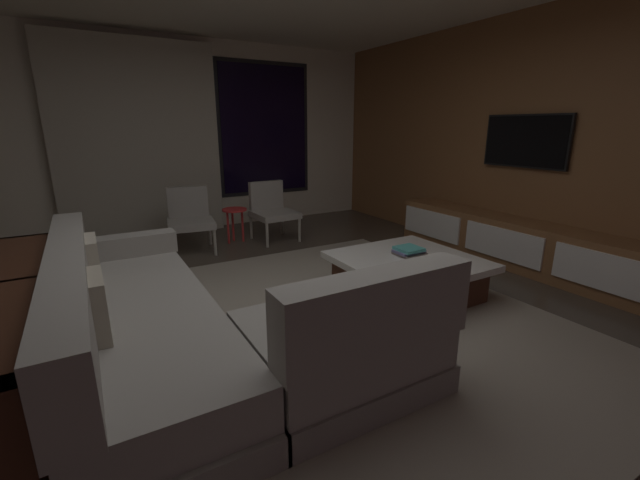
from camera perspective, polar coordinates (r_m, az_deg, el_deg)
The scene contains 13 objects.
floor at distance 3.21m, azimuth -3.49°, elevation -12.35°, with size 9.20×9.20×0.00m, color #473D33.
back_wall_with_window at distance 6.27m, azimuth -19.73°, elevation 13.36°, with size 6.60×0.30×2.70m.
media_wall at distance 5.01m, azimuth 30.05°, elevation 11.88°, with size 0.12×7.80×2.70m.
area_rug at distance 3.28m, azimuth 2.88°, elevation -11.53°, with size 3.20×3.80×0.01m, color gray.
sectional_couch at distance 2.71m, azimuth -17.96°, elevation -11.88°, with size 1.98×2.50×0.82m.
coffee_table at distance 3.80m, azimuth 12.14°, elevation -4.96°, with size 1.16×1.16×0.36m.
book_stack_on_coffee_table at distance 3.83m, azimuth 12.43°, elevation -1.52°, with size 0.27×0.23×0.08m.
accent_chair_near_window at distance 5.56m, azimuth -6.84°, elevation 4.51°, with size 0.57×0.59×0.78m.
accent_chair_by_curtain at distance 5.26m, azimuth -17.85°, elevation 3.21°, with size 0.62×0.64×0.78m.
side_stool at distance 5.48m, azimuth -11.95°, elevation 3.47°, with size 0.32×0.32×0.46m.
media_console at distance 4.95m, azimuth 26.11°, elevation -0.60°, with size 0.46×3.10×0.52m.
mounted_tv at distance 5.05m, azimuth 26.94°, elevation 12.29°, with size 0.05×0.98×0.57m.
console_table_behind_couch at distance 2.77m, azimuth -37.85°, elevation -10.90°, with size 0.40×2.10×0.74m.
Camera 1 is at (-1.25, -2.54, 1.51)m, focal length 22.74 mm.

